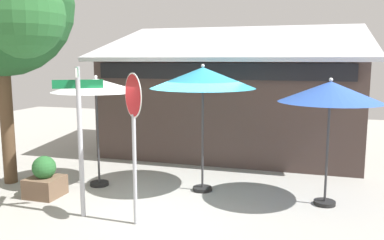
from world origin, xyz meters
TOP-DOWN VIEW (x-y plane):
  - ground_plane at (0.00, 0.00)m, footprint 28.00×28.00m
  - cafe_building at (0.25, 5.12)m, footprint 8.07×4.66m
  - street_sign_post at (-1.42, -1.07)m, footprint 0.79×0.84m
  - stop_sign at (-0.30, -1.12)m, footprint 0.57×0.56m
  - patio_umbrella_ivory_left at (-2.09, 0.71)m, footprint 2.03×2.03m
  - patio_umbrella_teal_center at (0.37, 1.05)m, footprint 2.34×2.34m
  - patio_umbrella_royal_blue_right at (3.03, 0.90)m, footprint 2.05×2.05m
  - shade_tree at (-4.14, 0.24)m, footprint 3.55×3.37m
  - sidewalk_planter at (-2.83, -0.32)m, footprint 0.70×0.70m

SIDE VIEW (x-z plane):
  - ground_plane at x=0.00m, z-range -0.10..0.00m
  - sidewalk_planter at x=-2.83m, z-range -0.07..0.83m
  - cafe_building at x=0.25m, z-range -0.47..3.69m
  - street_sign_post at x=-1.42m, z-range 0.34..3.19m
  - stop_sign at x=-0.30m, z-range 0.55..3.30m
  - patio_umbrella_royal_blue_right at x=3.03m, z-range 1.01..3.62m
  - patio_umbrella_ivory_left at x=-2.09m, z-range 1.05..3.67m
  - patio_umbrella_teal_center at x=0.37m, z-range 1.12..3.99m
  - shade_tree at x=-4.14m, z-range 1.22..7.16m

